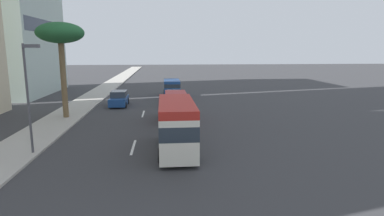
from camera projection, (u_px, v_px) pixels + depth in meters
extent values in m
plane|color=#38383A|center=(145.00, 107.00, 34.82)|extent=(198.00, 198.00, 0.00)
cube|color=#B2ADA3|center=(78.00, 108.00, 34.16)|extent=(162.00, 3.48, 0.15)
cube|color=silver|center=(133.00, 147.00, 20.57)|extent=(3.20, 0.16, 0.01)
cube|color=silver|center=(143.00, 114.00, 31.21)|extent=(3.20, 0.16, 0.01)
cube|color=#1E478C|center=(119.00, 101.00, 35.52)|extent=(4.14, 1.79, 0.82)
cube|color=#38424C|center=(119.00, 94.00, 35.59)|extent=(2.28, 1.65, 0.67)
cylinder|color=black|center=(125.00, 105.00, 34.39)|extent=(0.64, 0.22, 0.64)
cylinder|color=black|center=(110.00, 105.00, 34.24)|extent=(0.64, 0.22, 0.64)
cylinder|color=black|center=(128.00, 101.00, 36.90)|extent=(0.64, 0.22, 0.64)
cylinder|color=black|center=(113.00, 101.00, 36.75)|extent=(0.64, 0.22, 0.64)
cube|color=silver|center=(177.00, 129.00, 19.47)|extent=(6.53, 2.11, 2.45)
cube|color=#B2261E|center=(176.00, 105.00, 19.20)|extent=(6.53, 2.11, 0.47)
cube|color=#28333D|center=(177.00, 121.00, 19.39)|extent=(6.54, 2.11, 0.82)
cylinder|color=black|center=(161.00, 137.00, 21.42)|extent=(0.84, 0.26, 0.84)
cylinder|color=black|center=(190.00, 136.00, 21.60)|extent=(0.84, 0.26, 0.84)
cylinder|color=black|center=(160.00, 155.00, 17.71)|extent=(0.84, 0.26, 0.84)
cylinder|color=black|center=(196.00, 154.00, 17.89)|extent=(0.84, 0.26, 0.84)
cube|color=#1E478C|center=(172.00, 88.00, 42.56)|extent=(4.80, 2.07, 2.01)
cube|color=#2D3842|center=(172.00, 84.00, 42.48)|extent=(4.81, 2.07, 0.48)
cylinder|color=black|center=(165.00, 92.00, 44.04)|extent=(0.72, 0.24, 0.72)
cylinder|color=black|center=(179.00, 92.00, 44.21)|extent=(0.72, 0.24, 0.72)
cylinder|color=black|center=(165.00, 95.00, 41.22)|extent=(0.72, 0.24, 0.72)
cylinder|color=black|center=(180.00, 95.00, 41.39)|extent=(0.72, 0.24, 0.72)
cube|color=beige|center=(174.00, 99.00, 36.51)|extent=(4.25, 1.75, 0.82)
cube|color=#38424C|center=(174.00, 93.00, 36.17)|extent=(2.34, 1.61, 0.67)
cylinder|color=black|center=(167.00, 100.00, 37.78)|extent=(0.64, 0.22, 0.64)
cylinder|color=black|center=(180.00, 100.00, 37.92)|extent=(0.64, 0.22, 0.64)
cylinder|color=black|center=(167.00, 104.00, 35.20)|extent=(0.64, 0.22, 0.64)
cylinder|color=black|center=(182.00, 103.00, 35.35)|extent=(0.64, 0.22, 0.64)
cube|color=#A51E1E|center=(176.00, 106.00, 28.34)|extent=(5.06, 1.90, 2.20)
cube|color=#2D3842|center=(176.00, 100.00, 28.25)|extent=(5.07, 1.91, 0.53)
cylinder|color=black|center=(166.00, 113.00, 29.91)|extent=(0.72, 0.24, 0.72)
cylinder|color=black|center=(185.00, 112.00, 30.08)|extent=(0.72, 0.24, 0.72)
cylinder|color=black|center=(166.00, 120.00, 26.94)|extent=(0.72, 0.24, 0.72)
cylinder|color=black|center=(188.00, 119.00, 27.10)|extent=(0.72, 0.24, 0.72)
cylinder|color=brown|center=(64.00, 79.00, 28.43)|extent=(0.49, 0.49, 6.92)
ellipsoid|color=#236033|center=(60.00, 33.00, 27.69)|extent=(4.07, 4.07, 1.83)
cylinder|color=#4C4C51|center=(28.00, 100.00, 18.49)|extent=(0.14, 0.14, 6.43)
cube|color=#4C4C51|center=(31.00, 46.00, 17.97)|extent=(0.24, 0.90, 0.20)
cube|color=#2D3847|center=(46.00, 27.00, 43.70)|extent=(14.67, 0.08, 1.73)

